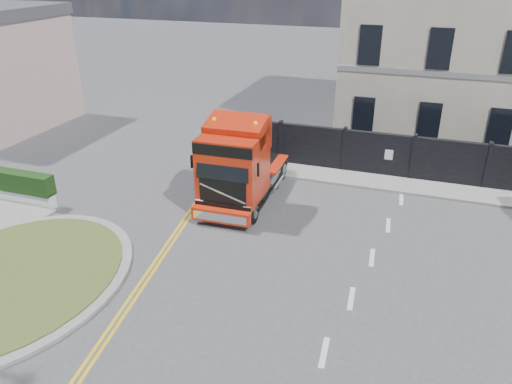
% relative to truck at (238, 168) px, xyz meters
% --- Properties ---
extents(ground, '(120.00, 120.00, 0.00)m').
position_rel_truck_xyz_m(ground, '(2.29, -4.21, -1.59)').
color(ground, '#424244').
rests_on(ground, ground).
extents(traffic_island, '(6.80, 6.80, 0.17)m').
position_rel_truck_xyz_m(traffic_island, '(-4.71, -7.21, -1.51)').
color(traffic_island, gray).
rests_on(traffic_island, ground).
extents(hoarding_fence, '(18.80, 0.25, 2.00)m').
position_rel_truck_xyz_m(hoarding_fence, '(8.84, 4.79, -0.59)').
color(hoarding_fence, black).
rests_on(hoarding_fence, ground).
extents(georgian_building, '(12.30, 10.30, 12.80)m').
position_rel_truck_xyz_m(georgian_building, '(8.29, 12.29, 4.19)').
color(georgian_building, beige).
rests_on(georgian_building, ground).
extents(pavement_far, '(20.00, 1.60, 0.12)m').
position_rel_truck_xyz_m(pavement_far, '(8.29, 3.89, -1.53)').
color(pavement_far, gray).
rests_on(pavement_far, ground).
extents(truck, '(2.39, 5.98, 3.54)m').
position_rel_truck_xyz_m(truck, '(0.00, 0.00, 0.00)').
color(truck, black).
rests_on(truck, ground).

